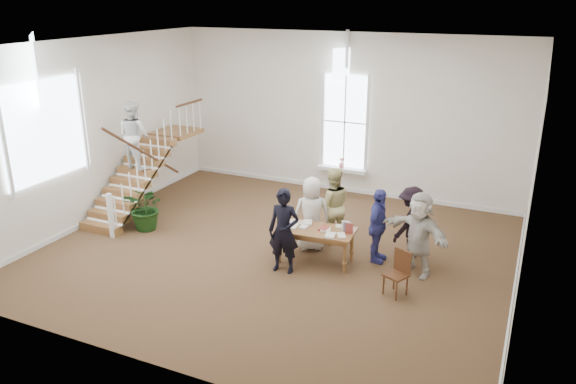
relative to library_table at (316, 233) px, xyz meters
The scene contains 12 objects.
ground 1.20m from the library_table, behind, with size 10.00×10.00×0.00m, color #4B311D.
room_shell 4.65m from the library_table, 102.20° to the left, with size 10.49×10.00×10.00m.
staircase 5.48m from the library_table, behind, with size 1.10×4.10×2.92m.
library_table is the anchor object (origin of this frame).
police_officer 0.82m from the library_table, 124.15° to the right, with size 0.65×0.43×1.79m, color black.
elderly_woman 0.71m from the library_table, 120.00° to the left, with size 0.82×0.53×1.68m, color silver.
person_yellow 1.12m from the library_table, 92.29° to the left, with size 0.88×0.68×1.80m, color #CFC581.
woman_cluster_a 1.32m from the library_table, 26.15° to the left, with size 0.96×0.40×1.64m, color #383A87.
woman_cluster_b 2.06m from the library_table, 30.05° to the left, with size 1.05×0.60×1.63m, color black.
woman_cluster_c 2.12m from the library_table, 10.32° to the left, with size 1.64×0.52×1.76m, color beige.
floor_plant 4.38m from the library_table, behind, with size 1.02×0.88×1.13m, color #143310.
side_chair 2.04m from the library_table, 17.35° to the right, with size 0.51×0.51×0.89m.
Camera 1 is at (4.96, -10.31, 5.46)m, focal length 35.00 mm.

